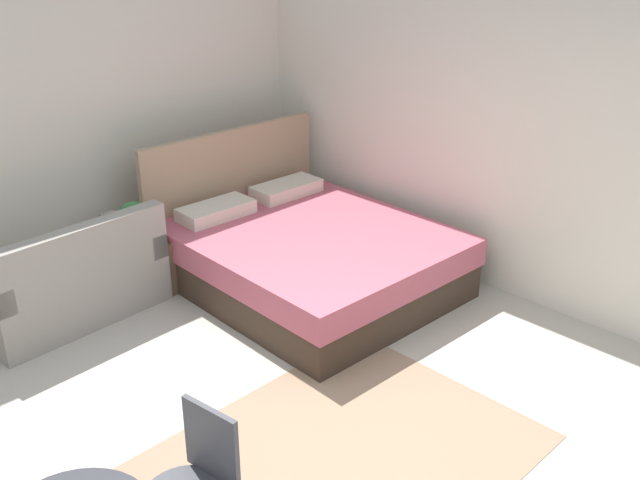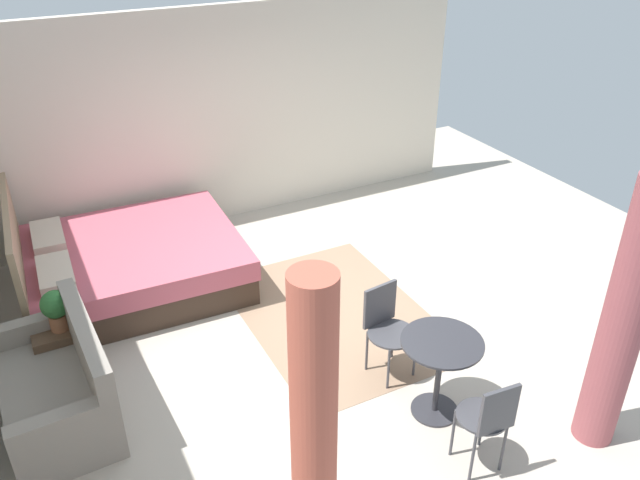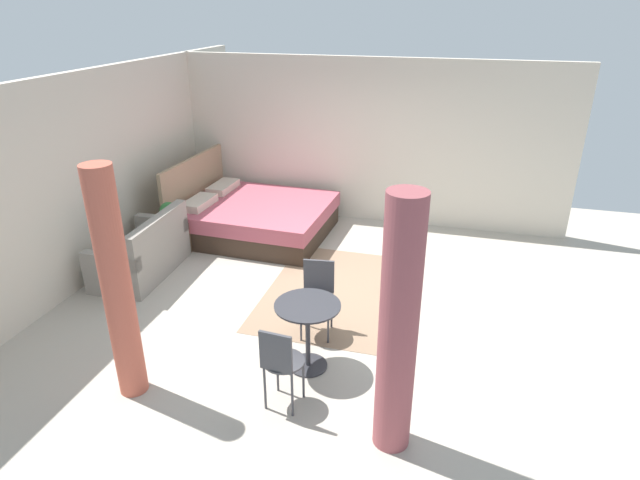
{
  "view_description": "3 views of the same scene",
  "coord_description": "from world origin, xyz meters",
  "px_view_note": "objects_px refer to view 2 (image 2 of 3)",
  "views": [
    {
      "loc": [
        -2.48,
        -2.48,
        3.01
      ],
      "look_at": [
        0.56,
        0.55,
        1.08
      ],
      "focal_mm": 40.89,
      "sensor_mm": 36.0,
      "label": 1
    },
    {
      "loc": [
        -4.79,
        2.53,
        3.97
      ],
      "look_at": [
        -0.29,
        0.21,
        1.12
      ],
      "focal_mm": 35.99,
      "sensor_mm": 36.0,
      "label": 2
    },
    {
      "loc": [
        -6.01,
        -1.54,
        3.52
      ],
      "look_at": [
        -0.13,
        0.08,
        0.77
      ],
      "focal_mm": 29.97,
      "sensor_mm": 36.0,
      "label": 3
    }
  ],
  "objects_px": {
    "balcony_table": "(440,363)",
    "cafe_chair_near_window": "(386,322)",
    "cafe_chair_near_couch": "(489,417)",
    "potted_plant": "(56,308)",
    "vase": "(50,309)",
    "couch": "(60,388)",
    "nightstand": "(60,345)",
    "bed": "(128,264)"
  },
  "relations": [
    {
      "from": "vase",
      "to": "balcony_table",
      "type": "height_order",
      "value": "balcony_table"
    },
    {
      "from": "cafe_chair_near_couch",
      "to": "potted_plant",
      "type": "bearing_deg",
      "value": 44.87
    },
    {
      "from": "balcony_table",
      "to": "cafe_chair_near_window",
      "type": "distance_m",
      "value": 0.68
    },
    {
      "from": "couch",
      "to": "balcony_table",
      "type": "xyz_separation_m",
      "value": [
        -1.4,
        -2.81,
        0.23
      ]
    },
    {
      "from": "couch",
      "to": "bed",
      "type": "bearing_deg",
      "value": -28.85
    },
    {
      "from": "vase",
      "to": "balcony_table",
      "type": "bearing_deg",
      "value": -128.65
    },
    {
      "from": "potted_plant",
      "to": "balcony_table",
      "type": "bearing_deg",
      "value": -126.22
    },
    {
      "from": "potted_plant",
      "to": "cafe_chair_near_couch",
      "type": "xyz_separation_m",
      "value": [
        -2.64,
        -2.63,
        -0.16
      ]
    },
    {
      "from": "couch",
      "to": "potted_plant",
      "type": "distance_m",
      "value": 0.72
    },
    {
      "from": "nightstand",
      "to": "vase",
      "type": "height_order",
      "value": "vase"
    },
    {
      "from": "couch",
      "to": "balcony_table",
      "type": "relative_size",
      "value": 1.98
    },
    {
      "from": "cafe_chair_near_window",
      "to": "vase",
      "type": "bearing_deg",
      "value": 60.35
    },
    {
      "from": "potted_plant",
      "to": "cafe_chair_near_window",
      "type": "bearing_deg",
      "value": -116.36
    },
    {
      "from": "nightstand",
      "to": "cafe_chair_near_window",
      "type": "height_order",
      "value": "cafe_chair_near_window"
    },
    {
      "from": "cafe_chair_near_window",
      "to": "cafe_chair_near_couch",
      "type": "bearing_deg",
      "value": -178.83
    },
    {
      "from": "bed",
      "to": "nightstand",
      "type": "bearing_deg",
      "value": 140.53
    },
    {
      "from": "bed",
      "to": "cafe_chair_near_window",
      "type": "relative_size",
      "value": 2.73
    },
    {
      "from": "couch",
      "to": "balcony_table",
      "type": "distance_m",
      "value": 3.15
    },
    {
      "from": "couch",
      "to": "cafe_chair_near_couch",
      "type": "bearing_deg",
      "value": -127.0
    },
    {
      "from": "bed",
      "to": "couch",
      "type": "xyz_separation_m",
      "value": [
        -1.72,
        0.95,
        -0.01
      ]
    },
    {
      "from": "bed",
      "to": "nightstand",
      "type": "relative_size",
      "value": 4.34
    },
    {
      "from": "bed",
      "to": "cafe_chair_near_window",
      "type": "height_order",
      "value": "bed"
    },
    {
      "from": "couch",
      "to": "cafe_chair_near_window",
      "type": "distance_m",
      "value": 2.82
    },
    {
      "from": "couch",
      "to": "potted_plant",
      "type": "relative_size",
      "value": 3.84
    },
    {
      "from": "couch",
      "to": "nightstand",
      "type": "height_order",
      "value": "couch"
    },
    {
      "from": "balcony_table",
      "to": "cafe_chair_near_window",
      "type": "height_order",
      "value": "cafe_chair_near_window"
    },
    {
      "from": "nightstand",
      "to": "cafe_chair_near_window",
      "type": "xyz_separation_m",
      "value": [
        -1.39,
        -2.64,
        0.27
      ]
    },
    {
      "from": "nightstand",
      "to": "vase",
      "type": "relative_size",
      "value": 3.23
    },
    {
      "from": "cafe_chair_near_window",
      "to": "balcony_table",
      "type": "bearing_deg",
      "value": -172.77
    },
    {
      "from": "potted_plant",
      "to": "cafe_chair_near_couch",
      "type": "height_order",
      "value": "cafe_chair_near_couch"
    },
    {
      "from": "balcony_table",
      "to": "cafe_chair_near_window",
      "type": "relative_size",
      "value": 0.87
    },
    {
      "from": "balcony_table",
      "to": "cafe_chair_near_couch",
      "type": "distance_m",
      "value": 0.68
    },
    {
      "from": "potted_plant",
      "to": "vase",
      "type": "relative_size",
      "value": 2.33
    },
    {
      "from": "cafe_chair_near_window",
      "to": "potted_plant",
      "type": "bearing_deg",
      "value": 63.64
    },
    {
      "from": "balcony_table",
      "to": "cafe_chair_near_couch",
      "type": "height_order",
      "value": "cafe_chair_near_couch"
    },
    {
      "from": "nightstand",
      "to": "potted_plant",
      "type": "xyz_separation_m",
      "value": [
        -0.1,
        -0.04,
        0.47
      ]
    },
    {
      "from": "couch",
      "to": "cafe_chair_near_couch",
      "type": "height_order",
      "value": "cafe_chair_near_couch"
    },
    {
      "from": "vase",
      "to": "couch",
      "type": "bearing_deg",
      "value": 174.75
    },
    {
      "from": "couch",
      "to": "cafe_chair_near_couch",
      "type": "relative_size",
      "value": 1.68
    },
    {
      "from": "nightstand",
      "to": "couch",
      "type": "bearing_deg",
      "value": 173.15
    },
    {
      "from": "cafe_chair_near_couch",
      "to": "balcony_table",
      "type": "bearing_deg",
      "value": -4.98
    },
    {
      "from": "couch",
      "to": "cafe_chair_near_couch",
      "type": "distance_m",
      "value": 3.45
    }
  ]
}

